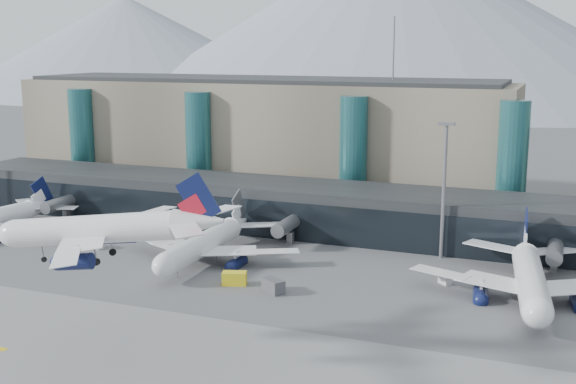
# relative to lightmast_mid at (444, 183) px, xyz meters

# --- Properties ---
(ground) EXTENTS (900.00, 900.00, 0.00)m
(ground) POSITION_rel_lightmast_mid_xyz_m (-30.00, -48.00, -14.42)
(ground) COLOR #515154
(ground) RESTS_ON ground
(runway_strip) EXTENTS (400.00, 40.00, 0.04)m
(runway_strip) POSITION_rel_lightmast_mid_xyz_m (-30.00, -63.00, -14.40)
(runway_strip) COLOR slate
(runway_strip) RESTS_ON ground
(runway_markings) EXTENTS (128.00, 1.00, 0.02)m
(runway_markings) POSITION_rel_lightmast_mid_xyz_m (-30.00, -63.00, -14.37)
(runway_markings) COLOR gold
(runway_markings) RESTS_ON ground
(concourse) EXTENTS (170.00, 27.00, 10.00)m
(concourse) POSITION_rel_lightmast_mid_xyz_m (-30.02, 9.73, -9.45)
(concourse) COLOR black
(concourse) RESTS_ON ground
(terminal_main) EXTENTS (130.00, 30.00, 31.00)m
(terminal_main) POSITION_rel_lightmast_mid_xyz_m (-55.00, 42.00, 1.03)
(terminal_main) COLOR gray
(terminal_main) RESTS_ON ground
(teal_towers) EXTENTS (116.40, 19.40, 46.00)m
(teal_towers) POSITION_rel_lightmast_mid_xyz_m (-44.99, 26.01, -0.41)
(teal_towers) COLOR #225C61
(teal_towers) RESTS_ON ground
(mountain_ridge) EXTENTS (910.00, 400.00, 110.00)m
(mountain_ridge) POSITION_rel_lightmast_mid_xyz_m (-14.03, 332.00, 31.33)
(mountain_ridge) COLOR gray
(mountain_ridge) RESTS_ON ground
(lightmast_mid) EXTENTS (3.00, 1.20, 25.60)m
(lightmast_mid) POSITION_rel_lightmast_mid_xyz_m (0.00, 0.00, 0.00)
(lightmast_mid) COLOR slate
(lightmast_mid) RESTS_ON ground
(hero_jet) EXTENTS (31.81, 31.67, 10.31)m
(hero_jet) POSITION_rel_lightmast_mid_xyz_m (-30.68, -58.99, 3.44)
(hero_jet) COLOR white
(hero_jet) RESTS_ON ground
(jet_parked_mid) EXTENTS (37.38, 36.13, 12.03)m
(jet_parked_mid) POSITION_rel_lightmast_mid_xyz_m (-40.49, -15.48, -9.87)
(jet_parked_mid) COLOR white
(jet_parked_mid) RESTS_ON ground
(jet_parked_right) EXTENTS (39.19, 39.02, 12.70)m
(jet_parked_right) POSITION_rel_lightmast_mid_xyz_m (16.47, -15.41, -9.61)
(jet_parked_right) COLOR white
(jet_parked_right) RESTS_ON ground
(veh_a) EXTENTS (3.27, 2.26, 1.68)m
(veh_a) POSITION_rel_lightmast_mid_xyz_m (-64.47, -18.08, -13.58)
(veh_a) COLOR silver
(veh_a) RESTS_ON ground
(veh_b) EXTENTS (1.79, 2.66, 1.45)m
(veh_b) POSITION_rel_lightmast_mid_xyz_m (-35.07, -12.04, -13.69)
(veh_b) COLOR yellow
(veh_b) RESTS_ON ground
(veh_c) EXTENTS (4.47, 3.93, 2.21)m
(veh_c) POSITION_rel_lightmast_mid_xyz_m (-22.01, -29.26, -13.31)
(veh_c) COLOR #47474C
(veh_c) RESTS_ON ground
(veh_d) EXTENTS (2.98, 2.53, 1.50)m
(veh_d) POSITION_rel_lightmast_mid_xyz_m (16.98, -9.14, -13.67)
(veh_d) COLOR silver
(veh_d) RESTS_ON ground
(veh_g) EXTENTS (2.56, 2.51, 1.32)m
(veh_g) POSITION_rel_lightmast_mid_xyz_m (3.24, -14.95, -13.76)
(veh_g) COLOR silver
(veh_g) RESTS_ON ground
(veh_h) EXTENTS (4.45, 3.22, 2.21)m
(veh_h) POSITION_rel_lightmast_mid_xyz_m (-29.49, -28.15, -13.31)
(veh_h) COLOR yellow
(veh_h) RESTS_ON ground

